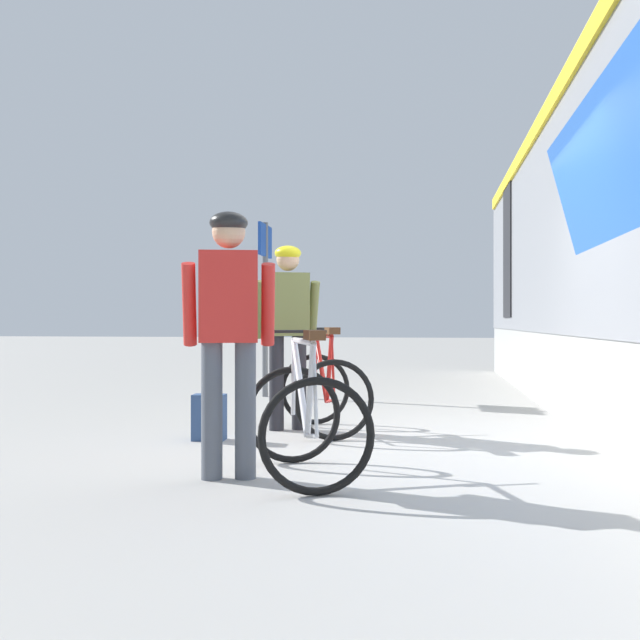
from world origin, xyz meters
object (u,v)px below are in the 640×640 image
(bicycle_near_silver, at_px, (304,417))
(platform_sign_post, at_px, (265,279))
(bicycle_far_red, at_px, (324,389))
(backpack_on_platform, at_px, (209,417))
(cyclist_far_in_olive, at_px, (288,320))
(cyclist_near_in_red, at_px, (229,319))

(bicycle_near_silver, bearing_deg, platform_sign_post, 105.46)
(bicycle_far_red, relative_size, backpack_on_platform, 3.09)
(bicycle_far_red, bearing_deg, backpack_on_platform, -147.38)
(cyclist_far_in_olive, relative_size, platform_sign_post, 0.73)
(cyclist_near_in_red, xyz_separation_m, backpack_on_platform, (-0.59, 1.49, -0.85))
(cyclist_near_in_red, distance_m, backpack_on_platform, 1.81)
(cyclist_near_in_red, relative_size, backpack_on_platform, 4.40)
(cyclist_near_in_red, distance_m, cyclist_far_in_olive, 2.19)
(cyclist_far_in_olive, bearing_deg, cyclist_near_in_red, -89.38)
(bicycle_near_silver, distance_m, platform_sign_post, 5.41)
(bicycle_near_silver, bearing_deg, backpack_on_platform, 127.58)
(cyclist_near_in_red, relative_size, cyclist_far_in_olive, 1.00)
(bicycle_far_red, bearing_deg, cyclist_near_in_red, -99.32)
(cyclist_far_in_olive, xyz_separation_m, backpack_on_platform, (-0.56, -0.70, -0.85))
(bicycle_far_red, distance_m, backpack_on_platform, 1.12)
(bicycle_near_silver, xyz_separation_m, backpack_on_platform, (-1.08, 1.40, -0.20))
(bicycle_near_silver, height_order, bicycle_far_red, same)
(cyclist_near_in_red, bearing_deg, platform_sign_post, 100.04)
(cyclist_near_in_red, bearing_deg, bicycle_far_red, 80.68)
(bicycle_far_red, distance_m, platform_sign_post, 3.54)
(cyclist_far_in_olive, distance_m, bicycle_far_red, 0.76)
(cyclist_near_in_red, distance_m, bicycle_far_red, 2.21)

